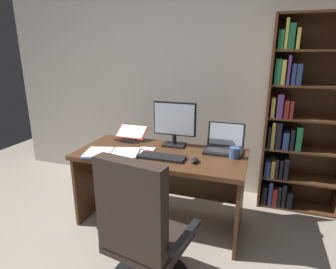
{
  "coord_description": "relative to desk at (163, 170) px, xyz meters",
  "views": [
    {
      "loc": [
        0.78,
        -0.93,
        1.66
      ],
      "look_at": [
        0.01,
        1.34,
        0.94
      ],
      "focal_mm": 29.9,
      "sensor_mm": 36.0,
      "label": 1
    }
  ],
  "objects": [
    {
      "name": "computer_mouse",
      "position": [
        0.36,
        -0.21,
        0.22
      ],
      "size": [
        0.06,
        0.1,
        0.04
      ],
      "primitive_type": "ellipsoid",
      "color": "black",
      "rests_on": "desk"
    },
    {
      "name": "office_chair",
      "position": [
        0.18,
        -0.94,
        -0.09
      ],
      "size": [
        0.67,
        0.6,
        1.05
      ],
      "rotation": [
        0.0,
        0.0,
        -0.17
      ],
      "color": "black",
      "rests_on": "ground"
    },
    {
      "name": "reading_stand_with_book",
      "position": [
        -0.44,
        0.21,
        0.27
      ],
      "size": [
        0.32,
        0.24,
        0.14
      ],
      "color": "black",
      "rests_on": "desk"
    },
    {
      "name": "notepad",
      "position": [
        -0.14,
        -0.09,
        0.21
      ],
      "size": [
        0.17,
        0.23,
        0.01
      ],
      "primitive_type": "cube",
      "rotation": [
        0.0,
        0.0,
        0.12
      ],
      "color": "white",
      "rests_on": "desk"
    },
    {
      "name": "monitor",
      "position": [
        0.06,
        0.16,
        0.43
      ],
      "size": [
        0.43,
        0.16,
        0.45
      ],
      "color": "black",
      "rests_on": "desk"
    },
    {
      "name": "coffee_mug",
      "position": [
        0.67,
        0.01,
        0.25
      ],
      "size": [
        0.09,
        0.09,
        0.1
      ],
      "primitive_type": "cylinder",
      "color": "#334C7A",
      "rests_on": "desk"
    },
    {
      "name": "bookshelf",
      "position": [
        1.22,
        0.68,
        0.42
      ],
      "size": [
        0.8,
        0.3,
        2.01
      ],
      "color": "#4C2D19",
      "rests_on": "ground"
    },
    {
      "name": "laptop",
      "position": [
        0.56,
        0.17,
        0.26
      ],
      "size": [
        0.36,
        0.3,
        0.25
      ],
      "color": "black",
      "rests_on": "desk"
    },
    {
      "name": "desk",
      "position": [
        0.0,
        0.0,
        0.0
      ],
      "size": [
        1.59,
        0.73,
        0.74
      ],
      "color": "#4C2D19",
      "rests_on": "ground"
    },
    {
      "name": "wall_back",
      "position": [
        0.08,
        0.91,
        0.88
      ],
      "size": [
        5.08,
        0.12,
        2.83
      ],
      "primitive_type": "cube",
      "color": "#B2ADA3",
      "rests_on": "ground"
    },
    {
      "name": "pen",
      "position": [
        -0.12,
        -0.09,
        0.22
      ],
      "size": [
        0.14,
        0.02,
        0.01
      ],
      "primitive_type": "cylinder",
      "rotation": [
        0.0,
        1.57,
        -0.12
      ],
      "color": "maroon",
      "rests_on": "notepad"
    },
    {
      "name": "open_binder",
      "position": [
        -0.41,
        -0.26,
        0.22
      ],
      "size": [
        0.56,
        0.41,
        0.02
      ],
      "rotation": [
        0.0,
        0.0,
        0.26
      ],
      "color": "navy",
      "rests_on": "desk"
    },
    {
      "name": "keyboard",
      "position": [
        0.06,
        -0.21,
        0.22
      ],
      "size": [
        0.42,
        0.15,
        0.02
      ],
      "primitive_type": "cube",
      "color": "black",
      "rests_on": "desk"
    }
  ]
}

